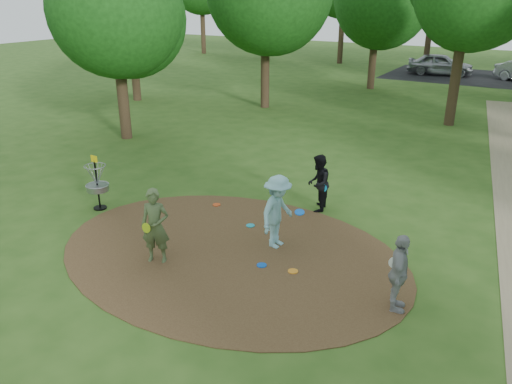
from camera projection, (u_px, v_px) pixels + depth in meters
The scene contains 14 objects.
ground at pixel (230, 253), 11.51m from camera, with size 100.00×100.00×0.00m, color #2D5119.
dirt_clearing at pixel (230, 252), 11.50m from camera, with size 8.40×8.40×0.02m, color #47301C.
parking_lot at pixel (491, 78), 34.54m from camera, with size 14.00×8.00×0.01m, color black.
player_observer_with_disc at pixel (155, 226), 10.84m from camera, with size 0.74×0.63×1.72m.
player_throwing_with_disc at pixel (278, 212), 11.49m from camera, with size 1.08×1.17×1.77m.
player_walking_with_disc at pixel (318, 183), 13.47m from camera, with size 0.76×0.88×1.58m.
player_waiting_with_disc at pixel (399, 274), 9.17m from camera, with size 0.57×0.98×1.56m.
disc_ground_cyan at pixel (250, 225), 12.78m from camera, with size 0.22×0.22×0.02m, color #179FBB.
disc_ground_blue at pixel (262, 265), 10.93m from camera, with size 0.22×0.22×0.02m, color blue.
disc_ground_red at pixel (217, 205), 14.03m from camera, with size 0.22×0.22×0.02m, color #D94415.
car_left at pixel (440, 64), 35.66m from camera, with size 1.80×4.46×1.52m, color #929499.
disc_ground_orange at pixel (293, 271), 10.70m from camera, with size 0.22×0.22×0.02m, color orange.
disc_golf_basket at pixel (97, 179), 13.54m from camera, with size 0.63×0.63×1.54m.
tree_ring at pixel (415, 5), 16.30m from camera, with size 37.07×45.73×9.29m.
Camera 1 is at (5.67, -8.43, 5.61)m, focal length 35.00 mm.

